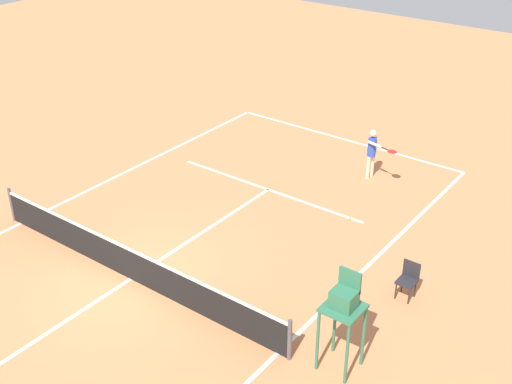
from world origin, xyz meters
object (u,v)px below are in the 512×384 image
(tennis_ball, at_px, (350,218))
(courtside_chair_mid, at_px, (408,278))
(player_serving, at_px, (373,150))
(umpire_chair, at_px, (344,307))

(tennis_ball, height_order, courtside_chair_mid, courtside_chair_mid)
(player_serving, xyz_separation_m, tennis_ball, (-0.79, 2.76, -0.99))
(tennis_ball, xyz_separation_m, umpire_chair, (-2.86, 5.53, 1.57))
(player_serving, relative_size, tennis_ball, 25.29)
(player_serving, bearing_deg, tennis_ball, 30.02)
(umpire_chair, xyz_separation_m, courtside_chair_mid, (-0.09, -3.11, -1.07))
(player_serving, distance_m, courtside_chair_mid, 6.41)
(umpire_chair, bearing_deg, courtside_chair_mid, -91.73)
(player_serving, height_order, umpire_chair, umpire_chair)
(player_serving, xyz_separation_m, courtside_chair_mid, (-3.75, 5.18, -0.49))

